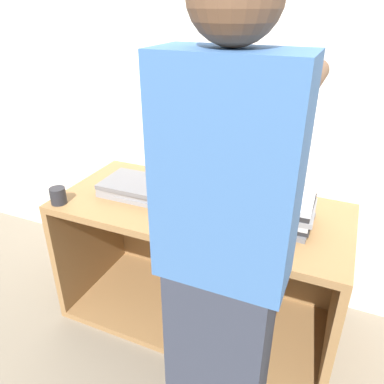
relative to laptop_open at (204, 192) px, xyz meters
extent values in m
plane|color=#756B5B|center=(0.00, -0.37, -0.77)|extent=(12.00, 12.00, 0.00)
cube|color=silver|center=(0.00, 0.38, 0.43)|extent=(8.00, 0.05, 2.40)
cube|color=olive|center=(0.00, -0.05, -0.07)|extent=(1.43, 0.65, 0.04)
cube|color=olive|center=(0.00, -0.05, -0.75)|extent=(1.43, 0.65, 0.04)
cube|color=olive|center=(-0.70, -0.05, -0.41)|extent=(0.04, 0.65, 0.65)
cube|color=olive|center=(0.70, -0.05, -0.41)|extent=(0.04, 0.65, 0.65)
cube|color=olive|center=(0.00, 0.26, -0.41)|extent=(1.36, 0.04, 0.65)
cube|color=gray|center=(0.00, -0.05, -0.04)|extent=(0.33, 0.25, 0.02)
cube|color=black|center=(0.00, -0.04, -0.03)|extent=(0.27, 0.14, 0.00)
cube|color=gray|center=(0.00, 0.10, 0.09)|extent=(0.33, 0.06, 0.24)
cube|color=black|center=(0.00, 0.10, 0.09)|extent=(0.29, 0.05, 0.21)
cube|color=gray|center=(-0.36, -0.06, -0.04)|extent=(0.33, 0.25, 0.02)
cube|color=gray|center=(-0.36, -0.05, -0.02)|extent=(0.34, 0.26, 0.02)
cube|color=slate|center=(-0.36, -0.06, 0.00)|extent=(0.33, 0.25, 0.02)
cube|color=slate|center=(0.36, -0.05, -0.04)|extent=(0.34, 0.26, 0.02)
cube|color=#232326|center=(0.36, -0.05, -0.02)|extent=(0.34, 0.26, 0.02)
cube|color=#B7B7BC|center=(0.36, -0.05, 0.00)|extent=(0.33, 0.25, 0.02)
cube|color=gray|center=(0.37, -0.05, 0.03)|extent=(0.34, 0.26, 0.02)
cube|color=#232326|center=(0.36, -0.05, 0.05)|extent=(0.33, 0.25, 0.02)
cube|color=#B7B7BC|center=(0.36, -0.05, 0.07)|extent=(0.34, 0.26, 0.02)
cube|color=#2D3342|center=(0.32, -0.63, -0.35)|extent=(0.34, 0.20, 0.84)
cube|color=#38609E|center=(0.32, -0.63, 0.41)|extent=(0.40, 0.20, 0.67)
cylinder|color=brown|center=(0.16, -0.37, 0.64)|extent=(0.07, 0.32, 0.07)
cylinder|color=brown|center=(0.48, -0.37, 0.64)|extent=(0.07, 0.32, 0.07)
cylinder|color=#232328|center=(-0.65, -0.31, -0.01)|extent=(0.08, 0.08, 0.08)
camera|label=1|loc=(0.60, -1.53, 0.84)|focal=35.00mm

